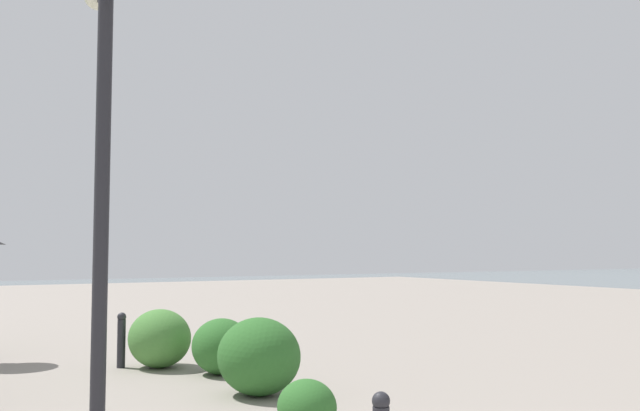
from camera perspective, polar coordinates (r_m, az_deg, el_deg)
lamppost at (r=6.82m, az=-17.45°, el=6.32°), size 0.98×0.28×4.38m
bollard_mid at (r=10.74m, az=-16.07°, el=-10.52°), size 0.13×0.13×0.80m
shrub_low at (r=9.88m, az=-8.12°, el=-11.43°), size 0.91×0.82×0.77m
shrub_round at (r=10.59m, az=-13.09°, el=-10.63°), size 1.00×0.90×0.85m
shrub_wide at (r=8.42m, az=-5.06°, el=-12.30°), size 1.08×0.97×0.92m
shrub_tall at (r=6.69m, az=-1.09°, el=-16.30°), size 0.60×0.54×0.51m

